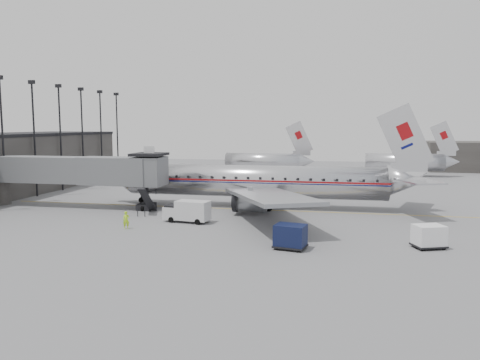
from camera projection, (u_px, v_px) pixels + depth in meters
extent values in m
plane|color=slate|center=(219.00, 219.00, 47.20)|extent=(160.00, 160.00, 0.00)
cube|color=gold|center=(258.00, 210.00, 52.44)|extent=(60.00, 0.15, 0.01)
cube|color=slate|center=(44.00, 169.00, 54.56)|extent=(12.00, 2.80, 3.00)
cube|color=slate|center=(115.00, 171.00, 52.77)|extent=(8.00, 3.00, 3.10)
cube|color=slate|center=(150.00, 171.00, 52.37)|extent=(3.20, 3.60, 3.20)
cube|color=black|center=(149.00, 154.00, 52.15)|extent=(3.40, 3.80, 0.30)
cube|color=white|center=(149.00, 150.00, 52.09)|extent=(1.20, 0.15, 0.80)
cylinder|color=black|center=(146.00, 197.00, 52.38)|extent=(0.56, 0.56, 2.80)
cube|color=black|center=(146.00, 206.00, 52.50)|extent=(1.60, 2.20, 0.70)
cylinder|color=black|center=(143.00, 208.00, 51.54)|extent=(0.30, 0.60, 0.60)
cylinder|color=black|center=(150.00, 205.00, 53.48)|extent=(0.30, 0.60, 0.60)
cylinder|color=#393533|center=(4.00, 193.00, 55.98)|extent=(1.60, 1.60, 2.80)
cube|color=black|center=(147.00, 200.00, 49.91)|extent=(0.90, 3.20, 2.90)
cylinder|color=black|center=(3.00, 142.00, 55.66)|extent=(0.24, 0.24, 15.00)
cylinder|color=black|center=(34.00, 140.00, 61.50)|extent=(0.24, 0.24, 15.00)
cube|color=black|center=(32.00, 82.00, 60.62)|extent=(0.90, 0.25, 0.50)
cylinder|color=black|center=(61.00, 139.00, 67.34)|extent=(0.24, 0.24, 15.00)
cube|color=black|center=(58.00, 86.00, 66.46)|extent=(0.90, 0.25, 0.50)
cylinder|color=black|center=(83.00, 138.00, 73.18)|extent=(0.24, 0.24, 15.00)
cube|color=black|center=(81.00, 89.00, 72.30)|extent=(0.90, 0.25, 0.50)
cylinder|color=black|center=(101.00, 137.00, 79.02)|extent=(0.24, 0.24, 15.00)
cube|color=black|center=(100.00, 92.00, 78.14)|extent=(0.90, 0.25, 0.50)
cylinder|color=black|center=(117.00, 136.00, 84.86)|extent=(0.24, 0.24, 15.00)
cube|color=black|center=(116.00, 94.00, 83.98)|extent=(0.90, 0.25, 0.50)
cylinder|color=silver|center=(263.00, 162.00, 88.17)|extent=(14.00, 3.20, 3.20)
cube|color=silver|center=(299.00, 138.00, 86.31)|extent=(5.17, 0.26, 6.52)
cylinder|color=black|center=(239.00, 172.00, 89.30)|extent=(0.24, 0.24, 1.00)
cylinder|color=silver|center=(404.00, 162.00, 86.91)|extent=(14.00, 3.20, 3.20)
cube|color=silver|center=(444.00, 139.00, 85.05)|extent=(5.17, 0.26, 6.52)
cylinder|color=black|center=(379.00, 173.00, 88.05)|extent=(0.24, 0.24, 1.00)
cylinder|color=silver|center=(254.00, 181.00, 54.11)|extent=(29.97, 3.78, 3.70)
cone|color=silver|center=(122.00, 178.00, 57.33)|extent=(3.01, 3.70, 3.70)
cone|color=silver|center=(406.00, 181.00, 50.79)|extent=(4.00, 3.52, 3.51)
cube|color=maroon|center=(254.00, 179.00, 54.08)|extent=(29.97, 3.83, 0.18)
cube|color=#090D54|center=(254.00, 181.00, 54.11)|extent=(29.97, 3.83, 0.10)
cube|color=silver|center=(405.00, 139.00, 50.31)|extent=(6.13, 0.32, 7.67)
cube|color=gray|center=(288.00, 176.00, 62.31)|extent=(11.48, 16.83, 1.19)
cube|color=gray|center=(269.00, 196.00, 44.81)|extent=(11.55, 16.82, 1.19)
cylinder|color=gray|center=(265.00, 189.00, 59.25)|extent=(3.40, 2.11, 2.10)
cylinder|color=gray|center=(251.00, 202.00, 49.14)|extent=(3.40, 2.11, 2.10)
cylinder|color=black|center=(141.00, 197.00, 57.12)|extent=(0.20, 0.20, 1.30)
cylinder|color=black|center=(274.00, 198.00, 56.52)|extent=(0.26, 0.26, 1.40)
cylinder|color=black|center=(274.00, 200.00, 56.55)|extent=(1.00, 0.35, 1.00)
cylinder|color=black|center=(268.00, 205.00, 51.46)|extent=(0.26, 0.26, 1.40)
cylinder|color=black|center=(268.00, 207.00, 51.49)|extent=(1.00, 0.35, 1.00)
cube|color=silver|center=(193.00, 210.00, 45.46)|extent=(3.40, 2.20, 1.85)
cube|color=silver|center=(173.00, 213.00, 46.24)|extent=(1.64, 1.86, 1.24)
cube|color=black|center=(173.00, 207.00, 46.18)|extent=(1.26, 1.64, 0.53)
cylinder|color=black|center=(171.00, 220.00, 45.47)|extent=(0.59, 0.30, 0.56)
cylinder|color=black|center=(179.00, 217.00, 46.96)|extent=(0.59, 0.30, 0.56)
cylinder|color=black|center=(198.00, 222.00, 44.52)|extent=(0.59, 0.30, 0.56)
cylinder|color=black|center=(205.00, 219.00, 46.01)|extent=(0.59, 0.30, 0.56)
cube|color=#0D1435|center=(290.00, 235.00, 35.73)|extent=(2.59, 2.14, 1.60)
cube|color=black|center=(290.00, 246.00, 35.83)|extent=(2.72, 2.28, 0.14)
cylinder|color=black|center=(276.00, 248.00, 35.56)|extent=(0.36, 0.20, 0.34)
cylinder|color=black|center=(299.00, 250.00, 34.85)|extent=(0.36, 0.20, 0.34)
cylinder|color=black|center=(282.00, 243.00, 36.82)|extent=(0.36, 0.20, 0.34)
cylinder|color=black|center=(304.00, 246.00, 36.11)|extent=(0.36, 0.20, 0.34)
cube|color=white|center=(429.00, 235.00, 35.95)|extent=(2.62, 2.31, 1.53)
cube|color=black|center=(428.00, 245.00, 36.04)|extent=(2.76, 2.45, 0.13)
cylinder|color=black|center=(423.00, 249.00, 35.26)|extent=(0.35, 0.24, 0.33)
cylinder|color=black|center=(444.00, 248.00, 35.55)|extent=(0.35, 0.24, 0.33)
cylinder|color=black|center=(414.00, 244.00, 36.54)|extent=(0.35, 0.24, 0.33)
cylinder|color=black|center=(434.00, 243.00, 36.83)|extent=(0.35, 0.24, 0.33)
imported|color=#B9F81D|center=(126.00, 220.00, 42.70)|extent=(0.70, 0.60, 1.62)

